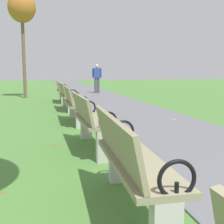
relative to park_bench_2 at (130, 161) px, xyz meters
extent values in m
cube|color=slate|center=(1.86, 15.55, -0.48)|extent=(2.72, 44.00, 0.02)
cube|color=gray|center=(0.05, 0.00, -0.01)|extent=(0.50, 1.62, 0.05)
cube|color=gray|center=(-0.14, 0.01, 0.21)|extent=(0.18, 1.60, 0.40)
cube|color=#B7B5AD|center=(0.08, 0.74, -0.26)|extent=(0.20, 0.13, 0.45)
torus|color=black|center=(0.08, -0.76, 0.10)|extent=(0.27, 0.04, 0.27)
cylinder|color=black|center=(0.08, -0.76, 0.02)|extent=(0.03, 0.03, 0.12)
torus|color=black|center=(0.14, 0.76, 0.10)|extent=(0.27, 0.04, 0.27)
cylinder|color=black|center=(0.14, 0.76, 0.02)|extent=(0.03, 0.03, 0.12)
cube|color=gray|center=(0.05, 2.25, -0.01)|extent=(0.47, 1.61, 0.05)
cube|color=gray|center=(-0.14, 2.25, 0.21)|extent=(0.16, 1.60, 0.40)
cube|color=#B7B5AD|center=(0.07, 1.51, -0.26)|extent=(0.20, 0.12, 0.45)
cube|color=#B7B5AD|center=(0.04, 2.99, -0.26)|extent=(0.20, 0.12, 0.45)
torus|color=black|center=(0.13, 1.49, 0.10)|extent=(0.27, 0.04, 0.27)
cylinder|color=black|center=(0.13, 1.49, 0.02)|extent=(0.03, 0.03, 0.12)
torus|color=black|center=(0.10, 3.01, 0.10)|extent=(0.27, 0.04, 0.27)
cylinder|color=black|center=(0.10, 3.01, 0.02)|extent=(0.03, 0.03, 0.12)
cube|color=gray|center=(0.05, 4.75, -0.01)|extent=(0.45, 1.60, 0.05)
cube|color=gray|center=(-0.14, 4.75, 0.21)|extent=(0.13, 1.60, 0.40)
cube|color=#B7B5AD|center=(0.06, 4.01, -0.26)|extent=(0.20, 0.12, 0.45)
cube|color=#B7B5AD|center=(0.05, 5.49, -0.26)|extent=(0.20, 0.12, 0.45)
torus|color=black|center=(0.12, 3.99, 0.10)|extent=(0.27, 0.03, 0.27)
cylinder|color=black|center=(0.12, 3.99, 0.02)|extent=(0.03, 0.03, 0.12)
torus|color=black|center=(0.11, 5.51, 0.10)|extent=(0.27, 0.03, 0.27)
cylinder|color=black|center=(0.11, 5.51, 0.02)|extent=(0.03, 0.03, 0.12)
cube|color=gray|center=(0.05, 7.17, -0.01)|extent=(0.50, 1.61, 0.05)
cube|color=gray|center=(-0.14, 7.16, 0.21)|extent=(0.18, 1.60, 0.40)
cube|color=#B7B5AD|center=(0.08, 6.43, -0.26)|extent=(0.20, 0.13, 0.45)
cube|color=#B7B5AD|center=(0.03, 7.91, -0.26)|extent=(0.20, 0.13, 0.45)
torus|color=black|center=(0.14, 6.41, 0.10)|extent=(0.27, 0.04, 0.27)
cylinder|color=black|center=(0.14, 6.41, 0.02)|extent=(0.03, 0.03, 0.12)
torus|color=black|center=(0.09, 7.93, 0.10)|extent=(0.27, 0.04, 0.27)
cylinder|color=black|center=(0.09, 7.93, 0.02)|extent=(0.03, 0.03, 0.12)
cube|color=gray|center=(0.05, 9.65, -0.01)|extent=(0.47, 1.61, 0.05)
cube|color=gray|center=(-0.14, 9.66, 0.21)|extent=(0.15, 1.60, 0.40)
cube|color=#B7B5AD|center=(0.04, 8.91, -0.26)|extent=(0.20, 0.12, 0.45)
cube|color=#B7B5AD|center=(0.07, 10.39, -0.26)|extent=(0.20, 0.12, 0.45)
torus|color=black|center=(0.10, 8.89, 0.10)|extent=(0.27, 0.03, 0.27)
cylinder|color=black|center=(0.10, 8.89, 0.02)|extent=(0.03, 0.03, 0.12)
torus|color=black|center=(0.13, 10.41, 0.10)|extent=(0.27, 0.03, 0.27)
cylinder|color=black|center=(0.13, 10.41, 0.02)|extent=(0.03, 0.03, 0.12)
cylinder|color=brown|center=(-1.55, 11.94, 1.36)|extent=(0.15, 0.15, 3.70)
ellipsoid|color=#B26B28|center=(-1.55, 11.94, 3.65)|extent=(1.25, 1.25, 1.37)
cylinder|color=#4C4C56|center=(2.34, 13.95, -0.04)|extent=(0.14, 0.14, 0.85)
cylinder|color=#4C4C56|center=(2.18, 13.97, -0.04)|extent=(0.14, 0.14, 0.85)
cube|color=#2D4799|center=(2.26, 13.96, 0.66)|extent=(0.37, 0.27, 0.56)
sphere|color=beige|center=(2.26, 13.96, 1.05)|extent=(0.20, 0.20, 0.20)
cylinder|color=#2D4799|center=(2.48, 13.93, 0.66)|extent=(0.09, 0.09, 0.52)
cylinder|color=#2D4799|center=(2.04, 13.99, 0.66)|extent=(0.09, 0.09, 0.52)
cylinder|color=brown|center=(-0.59, 2.63, -0.48)|extent=(0.15, 0.15, 0.00)
cylinder|color=#BC842D|center=(-0.54, 7.16, -0.48)|extent=(0.09, 0.09, 0.00)
cylinder|color=brown|center=(-1.18, 0.71, -0.48)|extent=(0.08, 0.08, 0.00)
cylinder|color=gold|center=(0.68, 9.21, -0.46)|extent=(0.12, 0.12, 0.00)
cylinder|color=#93511E|center=(-0.49, 5.41, -0.48)|extent=(0.11, 0.11, 0.00)
cylinder|color=gold|center=(2.58, 4.52, -0.46)|extent=(0.12, 0.12, 0.00)
cylinder|color=#93511E|center=(1.32, 4.54, -0.46)|extent=(0.10, 0.10, 0.00)
camera|label=1|loc=(-0.74, -2.42, 0.80)|focal=46.88mm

